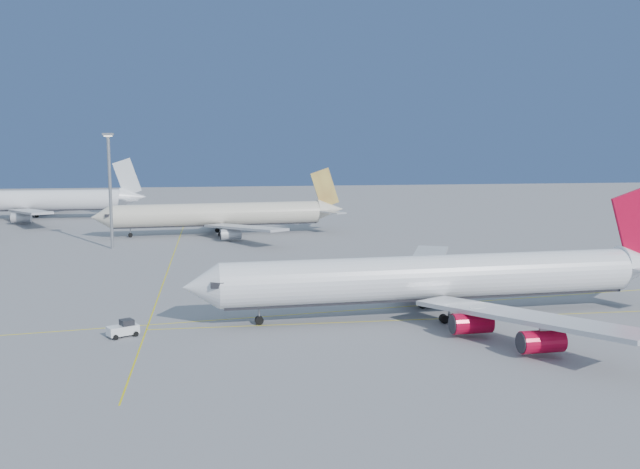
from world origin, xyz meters
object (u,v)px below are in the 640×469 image
Objects in this scene: airliner_etihad at (223,215)px; light_mast at (110,181)px; airliner_virgin at (442,278)px; pushback_tug at (124,329)px; airliner_third at (31,201)px.

airliner_etihad is 32.87m from light_mast.
light_mast is at bearing 124.89° from airliner_virgin.
pushback_tug is at bearing -103.40° from airliner_etihad.
airliner_virgin is 2.77× the size of light_mast.
airliner_third is (-84.83, 128.93, 0.30)m from airliner_virgin.
airliner_virgin reaches higher than airliner_etihad.
airliner_virgin is 17.08× the size of pushback_tug.
light_mast is (-24.22, -19.93, 9.81)m from airliner_etihad.
airliner_third is at bearing 137.70° from airliner_etihad.
airliner_virgin is 1.10× the size of airliner_etihad.
airliner_etihad is at bearing 39.44° from light_mast.
airliner_etihad is at bearing 104.82° from airliner_virgin.
airliner_third reaches higher than pushback_tug.
airliner_etihad is 2.51× the size of light_mast.
airliner_third reaches higher than airliner_virgin.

